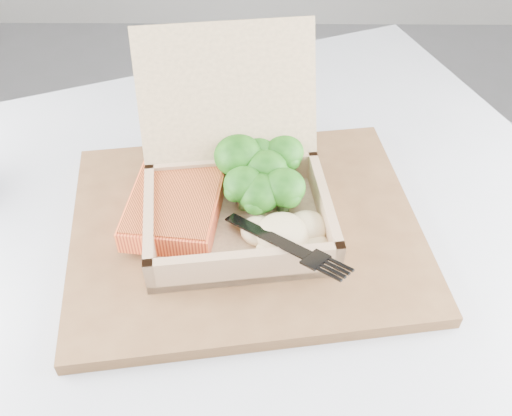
{
  "coord_description": "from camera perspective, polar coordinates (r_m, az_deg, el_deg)",
  "views": [
    {
      "loc": [
        -0.59,
        -0.42,
        1.23
      ],
      "look_at": [
        -0.59,
        0.01,
        0.8
      ],
      "focal_mm": 40.0,
      "sensor_mm": 36.0,
      "label": 1
    }
  ],
  "objects": [
    {
      "name": "plastic_fork",
      "position": [
        0.58,
        -0.45,
        -1.59
      ],
      "size": [
        0.13,
        0.13,
        0.03
      ],
      "rotation": [
        0.0,
        0.0,
        3.91
      ],
      "color": "black",
      "rests_on": "mashed_potatoes"
    },
    {
      "name": "takeout_container",
      "position": [
        0.62,
        -2.14,
        2.95
      ],
      "size": [
        0.22,
        0.24,
        0.18
      ],
      "rotation": [
        0.0,
        0.0,
        0.13
      ],
      "color": "tan",
      "rests_on": "serving_tray"
    },
    {
      "name": "serving_tray",
      "position": [
        0.64,
        -1.05,
        -2.03
      ],
      "size": [
        0.42,
        0.36,
        0.02
      ],
      "primitive_type": "cube",
      "rotation": [
        0.0,
        0.0,
        0.14
      ],
      "color": "brown",
      "rests_on": "cafe_table"
    },
    {
      "name": "broccoli_pile",
      "position": [
        0.64,
        0.98,
        3.22
      ],
      "size": [
        0.13,
        0.13,
        0.05
      ],
      "primitive_type": null,
      "color": "#2D7F1C",
      "rests_on": "takeout_container"
    },
    {
      "name": "receipt",
      "position": [
        0.78,
        -3.55,
        7.68
      ],
      "size": [
        0.11,
        0.16,
        0.0
      ],
      "primitive_type": "cube",
      "rotation": [
        0.0,
        0.0,
        0.24
      ],
      "color": "white",
      "rests_on": "cafe_table"
    },
    {
      "name": "salmon_fillet",
      "position": [
        0.62,
        -8.07,
        0.29
      ],
      "size": [
        0.11,
        0.13,
        0.03
      ],
      "primitive_type": "cube",
      "rotation": [
        0.0,
        0.0,
        -0.11
      ],
      "color": "orange",
      "rests_on": "takeout_container"
    },
    {
      "name": "cafe_table",
      "position": [
        0.76,
        -0.48,
        -16.31
      ],
      "size": [
        1.13,
        1.13,
        0.75
      ],
      "rotation": [
        0.0,
        0.0,
        0.38
      ],
      "color": "black",
      "rests_on": "floor"
    },
    {
      "name": "mashed_potatoes",
      "position": [
        0.59,
        2.66,
        -2.53
      ],
      "size": [
        0.09,
        0.08,
        0.03
      ],
      "primitive_type": "ellipsoid",
      "color": "beige",
      "rests_on": "takeout_container"
    }
  ]
}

